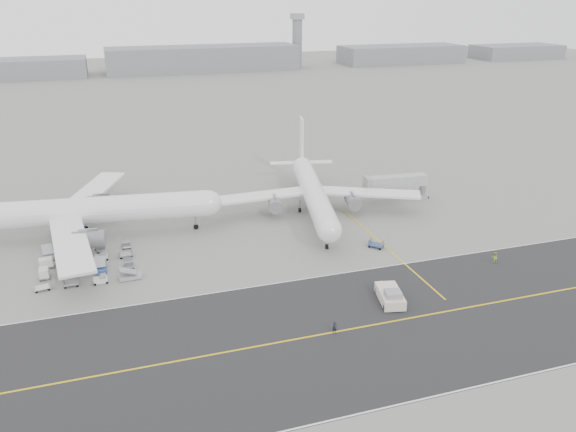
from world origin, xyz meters
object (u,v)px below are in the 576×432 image
object	(u,v)px
control_tower	(297,39)
jet_bridge	(397,183)
airliner_a	(81,211)
airliner_b	(313,192)
ground_crew_a	(335,327)
pushback_tug	(390,296)
ground_crew_b	(495,257)

from	to	relation	value
control_tower	jet_bridge	size ratio (longest dim) A/B	2.04
airliner_a	airliner_b	world-z (taller)	airliner_a
airliner_a	airliner_b	xyz separation A→B (m)	(45.98, -0.97, -0.65)
ground_crew_a	airliner_b	bearing A→B (deg)	75.09
pushback_tug	airliner_b	bearing A→B (deg)	100.05
jet_bridge	pushback_tug	bearing A→B (deg)	-114.09
airliner_a	ground_crew_a	world-z (taller)	airliner_a
control_tower	airliner_b	xyz separation A→B (m)	(-76.79, -239.41, -11.64)
airliner_a	ground_crew_b	world-z (taller)	airliner_a
airliner_a	ground_crew_b	size ratio (longest dim) A/B	28.00
jet_bridge	ground_crew_a	distance (m)	56.39
jet_bridge	ground_crew_a	bearing A→B (deg)	-121.50
airliner_a	ground_crew_a	bearing A→B (deg)	-136.22
control_tower	airliner_a	distance (m)	268.41
pushback_tug	ground_crew_a	xyz separation A→B (m)	(-11.16, -5.23, -0.13)
ground_crew_a	ground_crew_b	xyz separation A→B (m)	(34.59, 11.79, 0.04)
ground_crew_b	airliner_b	bearing A→B (deg)	-46.75
airliner_b	jet_bridge	distance (m)	20.60
airliner_b	ground_crew_b	bearing A→B (deg)	-43.74
pushback_tug	control_tower	bearing A→B (deg)	86.62
control_tower	airliner_b	bearing A→B (deg)	-107.78
airliner_a	ground_crew_b	xyz separation A→B (m)	(67.85, -32.95, -4.32)
airliner_a	jet_bridge	bearing A→B (deg)	-82.25
airliner_b	ground_crew_b	xyz separation A→B (m)	(21.87, -31.98, -3.67)
airliner_b	ground_crew_b	distance (m)	38.92
jet_bridge	ground_crew_b	size ratio (longest dim) A/B	8.12
ground_crew_a	ground_crew_b	distance (m)	36.55
airliner_a	ground_crew_a	xyz separation A→B (m)	(33.26, -44.75, -4.36)
ground_crew_a	airliner_a	bearing A→B (deg)	127.92
airliner_b	ground_crew_b	size ratio (longest dim) A/B	24.27
pushback_tug	ground_crew_a	world-z (taller)	pushback_tug
ground_crew_a	ground_crew_b	world-z (taller)	ground_crew_b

